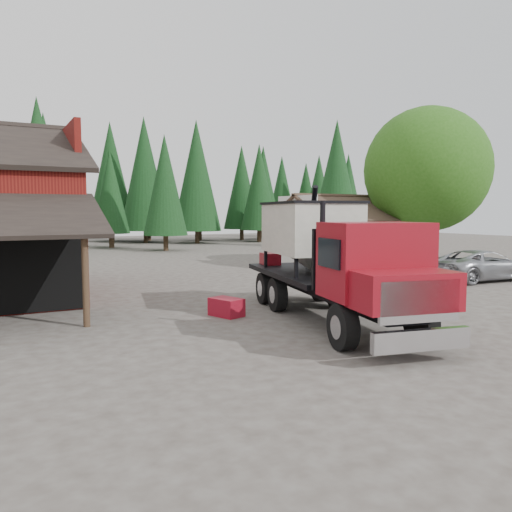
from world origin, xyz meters
name	(u,v)px	position (x,y,z in m)	size (l,w,h in m)	color
ground	(281,321)	(0.00, 0.00, 0.00)	(120.00, 120.00, 0.00)	#433C34
farmhouse	(347,239)	(13.00, 13.00, 1.67)	(8.60, 6.42, 4.65)	silver
deciduous_tree	(427,174)	(17.01, 9.97, 5.91)	(8.00, 8.00, 10.20)	#382619
conifer_backdrop	(76,245)	(0.00, 42.00, 0.00)	(76.00, 16.00, 16.00)	black
near_pine_b	(165,185)	(6.00, 30.00, 5.89)	(3.96, 3.96, 10.40)	#382619
near_pine_c	(336,177)	(22.00, 26.00, 6.89)	(4.84, 4.84, 12.40)	#382619
near_pine_d	(39,167)	(-4.00, 34.00, 7.39)	(5.28, 5.28, 13.40)	#382619
feed_truck	(331,256)	(1.40, -0.70, 2.07)	(4.61, 10.12, 4.42)	black
silver_car	(483,265)	(14.00, 3.33, 0.77)	(2.57, 5.57, 1.55)	#A6A8AE
equip_box	(226,307)	(-1.22, 1.51, 0.30)	(0.70, 1.10, 0.60)	maroon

